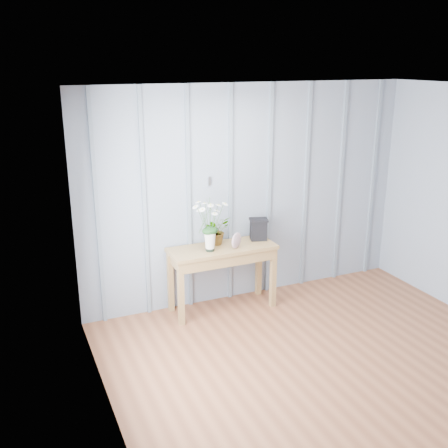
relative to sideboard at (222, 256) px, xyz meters
name	(u,v)px	position (x,y,z in m)	size (l,w,h in m)	color
ground	(364,396)	(0.45, -1.99, -0.64)	(4.50, 4.50, 0.00)	brown
room_shell	(317,147)	(0.45, -1.08, 1.35)	(4.00, 4.50, 2.50)	#8895A7
sideboard	(222,256)	(0.00, 0.00, 0.00)	(1.20, 0.45, 0.75)	olive
daisy_vase	(210,218)	(-0.17, -0.06, 0.49)	(0.42, 0.32, 0.59)	black
spider_plant	(216,230)	(-0.02, 0.12, 0.27)	(0.28, 0.25, 0.32)	#153C19
felt_disc_vessel	(236,241)	(0.12, -0.10, 0.20)	(0.18, 0.05, 0.18)	#854F68
carved_box	(258,229)	(0.48, 0.06, 0.24)	(0.24, 0.21, 0.25)	black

